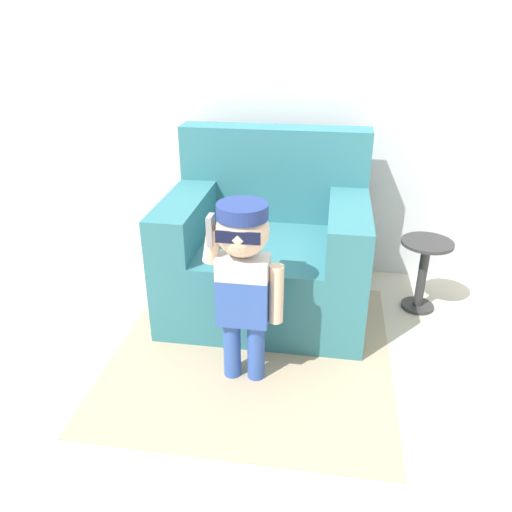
# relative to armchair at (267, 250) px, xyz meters

# --- Properties ---
(ground_plane) EXTENTS (10.00, 10.00, 0.00)m
(ground_plane) POSITION_rel_armchair_xyz_m (0.21, -0.27, -0.35)
(ground_plane) COLOR beige
(wall_back) EXTENTS (10.00, 0.05, 2.60)m
(wall_back) POSITION_rel_armchair_xyz_m (0.21, 0.54, 0.95)
(wall_back) COLOR silver
(wall_back) RESTS_ON ground_plane
(armchair) EXTENTS (1.10, 0.88, 0.99)m
(armchair) POSITION_rel_armchair_xyz_m (0.00, 0.00, 0.00)
(armchair) COLOR teal
(armchair) RESTS_ON ground_plane
(person_child) EXTENTS (0.36, 0.27, 0.87)m
(person_child) POSITION_rel_armchair_xyz_m (-0.01, -0.68, 0.23)
(person_child) COLOR #3356AD
(person_child) RESTS_ON ground_plane
(side_table) EXTENTS (0.29, 0.29, 0.43)m
(side_table) POSITION_rel_armchair_xyz_m (0.89, 0.09, -0.09)
(side_table) COLOR #333333
(side_table) RESTS_ON ground_plane
(rug) EXTENTS (1.39, 1.45, 0.01)m
(rug) POSITION_rel_armchair_xyz_m (-0.01, -0.48, -0.35)
(rug) COLOR tan
(rug) RESTS_ON ground_plane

